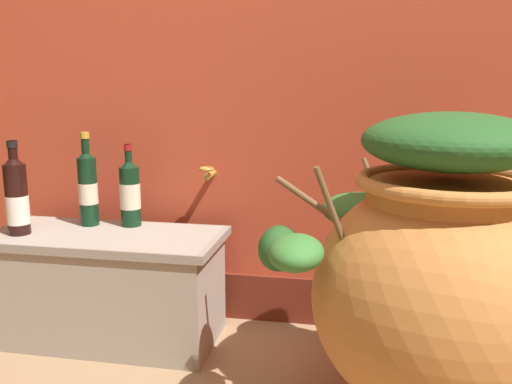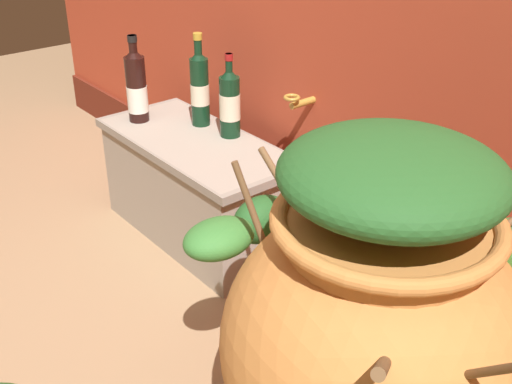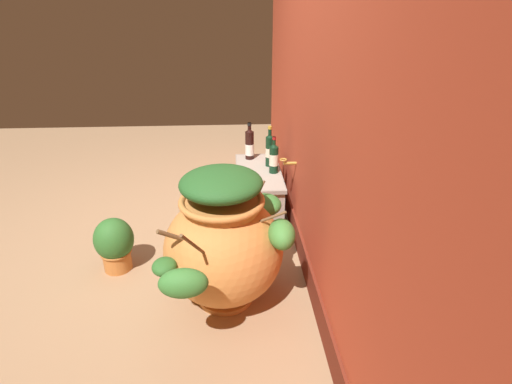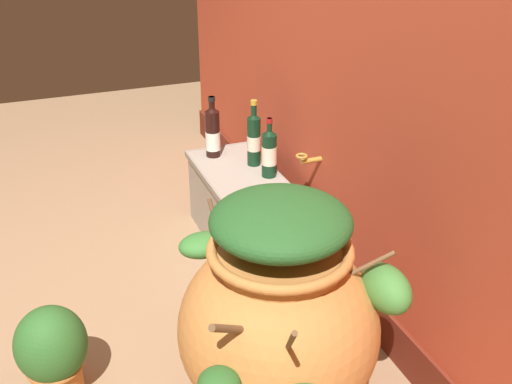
% 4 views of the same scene
% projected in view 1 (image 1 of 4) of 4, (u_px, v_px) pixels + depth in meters
% --- Properties ---
extents(terracotta_urn, '(1.09, 0.76, 0.86)m').
position_uv_depth(terracotta_urn, '(442.00, 277.00, 1.46)').
color(terracotta_urn, '#CC7F3D').
rests_on(terracotta_urn, ground_plane).
extents(stone_ledge, '(0.84, 0.38, 0.40)m').
position_uv_depth(stone_ledge, '(108.00, 283.00, 1.98)').
color(stone_ledge, '#9E9384').
rests_on(stone_ledge, ground_plane).
extents(wine_bottle_left, '(0.08, 0.08, 0.34)m').
position_uv_depth(wine_bottle_left, '(17.00, 196.00, 1.91)').
color(wine_bottle_left, black).
rests_on(wine_bottle_left, stone_ledge).
extents(wine_bottle_middle, '(0.08, 0.08, 0.31)m').
position_uv_depth(wine_bottle_middle, '(130.00, 191.00, 2.02)').
color(wine_bottle_middle, black).
rests_on(wine_bottle_middle, stone_ledge).
extents(wine_bottle_right, '(0.07, 0.07, 0.35)m').
position_uv_depth(wine_bottle_right, '(88.00, 186.00, 2.03)').
color(wine_bottle_right, black).
rests_on(wine_bottle_right, stone_ledge).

